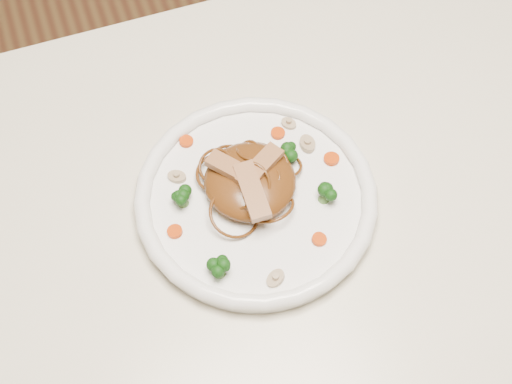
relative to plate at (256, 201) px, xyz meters
name	(u,v)px	position (x,y,z in m)	size (l,w,h in m)	color
table	(300,266)	(0.04, -0.06, -0.11)	(1.20, 0.80, 0.75)	beige
plate	(256,201)	(0.00, 0.00, 0.00)	(0.29, 0.29, 0.02)	white
noodle_mound	(250,181)	(0.00, 0.02, 0.02)	(0.11, 0.11, 0.04)	#5A2C11
chicken_a	(260,167)	(0.01, 0.02, 0.04)	(0.07, 0.02, 0.01)	#9D754A
chicken_b	(234,170)	(-0.02, 0.03, 0.04)	(0.07, 0.02, 0.01)	#9D754A
chicken_c	(252,191)	(-0.01, -0.01, 0.04)	(0.08, 0.02, 0.01)	#9D754A
broccoli_0	(291,152)	(0.06, 0.04, 0.02)	(0.02, 0.02, 0.03)	#10470E
broccoli_1	(182,196)	(-0.09, 0.02, 0.02)	(0.03, 0.03, 0.03)	#10470E
broccoli_2	(219,268)	(-0.07, -0.08, 0.02)	(0.02, 0.02, 0.03)	#10470E
broccoli_3	(325,193)	(0.08, -0.03, 0.02)	(0.03, 0.03, 0.03)	#10470E
carrot_0	(278,133)	(0.06, 0.08, 0.01)	(0.02, 0.02, 0.01)	#BC3D06
carrot_1	(175,231)	(-0.11, -0.01, 0.01)	(0.02, 0.02, 0.01)	#BC3D06
carrot_2	(331,159)	(0.11, 0.02, 0.01)	(0.02, 0.02, 0.01)	#BC3D06
carrot_3	(186,141)	(-0.06, 0.11, 0.01)	(0.02, 0.02, 0.01)	#BC3D06
carrot_4	(319,239)	(0.05, -0.08, 0.01)	(0.02, 0.02, 0.01)	#BC3D06
mushroom_0	(276,278)	(-0.01, -0.11, 0.01)	(0.02, 0.02, 0.01)	tan
mushroom_1	(307,144)	(0.09, 0.05, 0.01)	(0.03, 0.03, 0.01)	tan
mushroom_2	(177,177)	(-0.08, 0.06, 0.01)	(0.02, 0.02, 0.01)	tan
mushroom_3	(289,124)	(0.08, 0.09, 0.01)	(0.02, 0.02, 0.01)	tan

